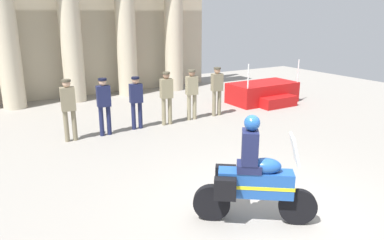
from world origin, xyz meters
The scene contains 10 objects.
ground_plane centered at (0.00, 0.00, 0.00)m, with size 28.00×28.00×0.00m, color gray.
colonnade_backdrop centered at (-0.71, 11.25, 3.13)m, with size 13.21×1.68×5.96m.
reviewing_stand centered at (5.64, 6.58, 0.38)m, with size 2.70×1.90×1.69m.
officer_in_row_0 centered at (-2.11, 5.83, 1.03)m, with size 0.40×0.27×1.74m.
officer_in_row_1 centered at (-1.11, 5.82, 1.00)m, with size 0.40×0.27×1.69m.
officer_in_row_2 centered at (-0.07, 5.92, 0.96)m, with size 0.40×0.27×1.62m.
officer_in_row_3 centered at (0.93, 5.85, 1.00)m, with size 0.40×0.27×1.70m.
officer_in_row_4 centered at (1.91, 5.95, 0.99)m, with size 0.40×0.27×1.68m.
officer_in_row_5 centered at (2.92, 5.94, 1.00)m, with size 0.40×0.27×1.69m.
motorcycle_with_rider centered at (-0.52, -0.03, 0.79)m, with size 1.74×1.36×1.90m.
Camera 1 is at (-4.29, -4.38, 3.46)m, focal length 34.75 mm.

